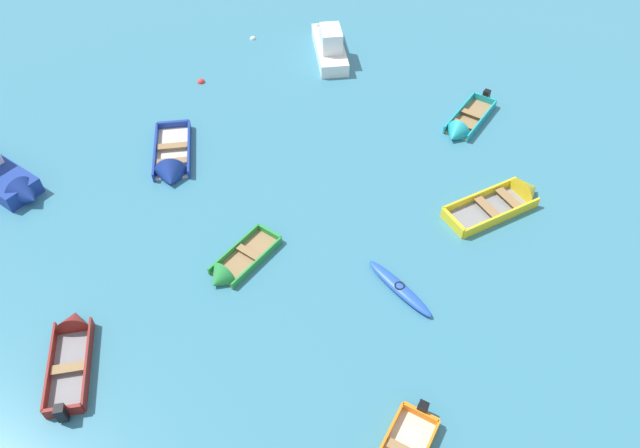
# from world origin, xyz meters

# --- Properties ---
(rowboat_green_near_camera) EXTENTS (3.03, 3.25, 1.12)m
(rowboat_green_near_camera) POSITION_xyz_m (-3.57, 19.89, 0.15)
(rowboat_green_near_camera) COLOR #99754C
(rowboat_green_near_camera) RESTS_ON ground_plane
(rowboat_maroon_midfield_left) EXTENTS (1.58, 4.05, 1.13)m
(rowboat_maroon_midfield_left) POSITION_xyz_m (-8.76, 17.13, 0.21)
(rowboat_maroon_midfield_left) COLOR gray
(rowboat_maroon_midfield_left) RESTS_ON ground_plane
(motor_launch_white_back_row_left) EXTENTS (1.67, 5.26, 2.05)m
(motor_launch_white_back_row_left) POSITION_xyz_m (1.58, 35.33, 0.58)
(motor_launch_white_back_row_left) COLOR white
(motor_launch_white_back_row_left) RESTS_ON ground_plane
(rowboat_deep_blue_distant_center) EXTENTS (1.82, 4.37, 1.44)m
(rowboat_deep_blue_distant_center) POSITION_xyz_m (-6.26, 25.95, 0.20)
(rowboat_deep_blue_distant_center) COLOR beige
(rowboat_deep_blue_distant_center) RESTS_ON ground_plane
(rowboat_turquoise_center) EXTENTS (3.36, 3.80, 1.14)m
(rowboat_turquoise_center) POSITION_xyz_m (7.28, 27.79, 0.19)
(rowboat_turquoise_center) COLOR #99754C
(rowboat_turquoise_center) RESTS_ON ground_plane
(rowboat_yellow_outer_left) EXTENTS (4.63, 3.09, 1.38)m
(rowboat_yellow_outer_left) POSITION_xyz_m (8.15, 22.82, 0.21)
(rowboat_yellow_outer_left) COLOR gray
(rowboat_yellow_outer_left) RESTS_ON ground_plane
(kayak_blue_outer_right) EXTENTS (2.23, 2.98, 0.31)m
(kayak_blue_outer_right) POSITION_xyz_m (2.63, 18.59, 0.15)
(kayak_blue_outer_right) COLOR blue
(kayak_blue_outer_right) RESTS_ON ground_plane
(mooring_buoy_far_field) EXTENTS (0.32, 0.32, 0.32)m
(mooring_buoy_far_field) POSITION_xyz_m (-2.66, 37.14, 0.00)
(mooring_buoy_far_field) COLOR silver
(mooring_buoy_far_field) RESTS_ON ground_plane
(mooring_buoy_trailing) EXTENTS (0.40, 0.40, 0.40)m
(mooring_buoy_trailing) POSITION_xyz_m (-5.38, 32.88, 0.00)
(mooring_buoy_trailing) COLOR red
(mooring_buoy_trailing) RESTS_ON ground_plane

